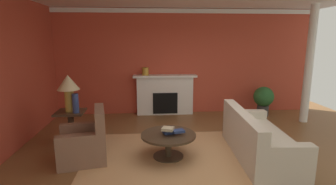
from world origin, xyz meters
The scene contains 18 objects.
ground_plane centered at (0.00, 0.00, 0.00)m, with size 9.36×9.36×0.00m, color brown.
wall_fireplace centered at (0.00, 3.04, 1.50)m, with size 7.80×0.12×2.99m, color #B7422D.
wall_window centered at (-3.66, 0.30, 1.50)m, with size 0.12×6.55×2.99m, color #B7422D.
crown_moulding centered at (0.00, 2.96, 2.91)m, with size 7.80×0.08×0.12m, color white.
area_rug centered at (-0.67, -0.04, 0.01)m, with size 3.06×2.49×0.01m, color tan.
fireplace centered at (-0.54, 2.82, 0.54)m, with size 1.80×0.35×1.15m.
sofa centered at (0.97, -0.13, 0.30)m, with size 1.02×2.15×0.85m.
armchair_near_window centered at (-2.17, -0.05, 0.31)m, with size 0.93×0.93×0.95m.
coffee_table centered at (-0.67, -0.04, 0.34)m, with size 1.00×1.00×0.45m.
side_table centered at (-2.62, 0.75, 0.40)m, with size 0.56×0.56×0.70m.
table_lamp centered at (-2.62, 0.75, 1.22)m, with size 0.44×0.44×0.75m.
vase_on_side_table centered at (-2.47, 0.63, 0.89)m, with size 0.13×0.13×0.39m, color navy.
vase_mantel_left centered at (-1.09, 2.78, 1.26)m, with size 0.18×0.18×0.22m, color #B7892D.
book_red_cover centered at (-0.67, 0.00, 0.48)m, with size 0.18×0.17×0.05m, color navy.
book_art_folio centered at (-0.50, -0.11, 0.53)m, with size 0.21×0.14×0.04m, color navy.
book_small_novel centered at (-0.69, -0.12, 0.57)m, with size 0.20×0.18×0.05m, color tan.
potted_plant centered at (2.23, 2.45, 0.49)m, with size 0.56×0.56×0.83m.
column_white centered at (3.07, 1.82, 1.50)m, with size 0.20×0.20×2.99m, color white.
Camera 1 is at (-1.04, -4.57, 2.14)m, focal length 28.13 mm.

